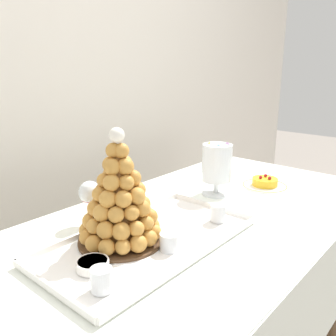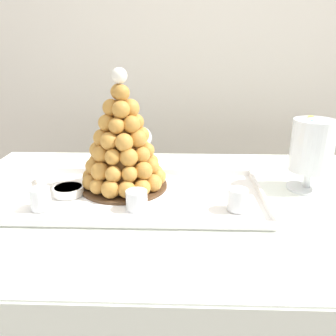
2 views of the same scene
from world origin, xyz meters
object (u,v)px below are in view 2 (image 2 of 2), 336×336
at_px(dessert_cup_mid_left, 137,201).
at_px(creme_brulee_ramekin, 68,190).
at_px(serving_tray, 142,197).
at_px(dessert_cup_centre, 236,200).
at_px(wine_glass, 141,139).
at_px(dessert_cup_left, 40,199).
at_px(croquembouche, 122,145).
at_px(macaron_goblet, 312,147).

bearing_deg(dessert_cup_mid_left, creme_brulee_ramekin, 157.82).
bearing_deg(serving_tray, dessert_cup_centre, -17.14).
bearing_deg(wine_glass, dessert_cup_left, -124.27).
bearing_deg(croquembouche, wine_glass, 79.86).
distance_m(dessert_cup_mid_left, creme_brulee_ramekin, 0.21).
xyz_separation_m(dessert_cup_left, wine_glass, (0.22, 0.32, 0.07)).
height_order(dessert_cup_left, wine_glass, wine_glass).
relative_size(dessert_cup_mid_left, creme_brulee_ramekin, 0.65).
bearing_deg(serving_tray, creme_brulee_ramekin, 179.61).
height_order(dessert_cup_centre, macaron_goblet, macaron_goblet).
xyz_separation_m(croquembouche, wine_glass, (0.03, 0.18, -0.03)).
height_order(dessert_cup_mid_left, creme_brulee_ramekin, dessert_cup_mid_left).
bearing_deg(wine_glass, dessert_cup_centre, -49.45).
bearing_deg(creme_brulee_ramekin, macaron_goblet, 6.85).
xyz_separation_m(dessert_cup_centre, wine_glass, (-0.27, 0.31, 0.07)).
relative_size(creme_brulee_ramekin, macaron_goblet, 0.38).
height_order(serving_tray, dessert_cup_left, dessert_cup_left).
xyz_separation_m(croquembouche, creme_brulee_ramekin, (-0.14, -0.06, -0.11)).
xyz_separation_m(creme_brulee_ramekin, macaron_goblet, (0.67, 0.08, 0.11)).
bearing_deg(macaron_goblet, serving_tray, -170.08).
bearing_deg(serving_tray, croquembouche, 133.98).
height_order(dessert_cup_centre, wine_glass, wine_glass).
height_order(creme_brulee_ramekin, wine_glass, wine_glass).
xyz_separation_m(dessert_cup_centre, creme_brulee_ramekin, (-0.44, 0.08, -0.01)).
height_order(croquembouche, dessert_cup_left, croquembouche).
height_order(serving_tray, dessert_cup_mid_left, dessert_cup_mid_left).
height_order(croquembouche, macaron_goblet, croquembouche).
bearing_deg(serving_tray, dessert_cup_mid_left, -93.65).
distance_m(serving_tray, wine_glass, 0.26).
bearing_deg(macaron_goblet, dessert_cup_left, -166.94).
bearing_deg(serving_tray, macaron_goblet, 9.92).
bearing_deg(serving_tray, wine_glass, 96.32).
bearing_deg(wine_glass, dessert_cup_mid_left, -86.16).
bearing_deg(macaron_goblet, wine_glass, 162.59).
xyz_separation_m(serving_tray, dessert_cup_mid_left, (-0.01, -0.08, 0.03)).
bearing_deg(dessert_cup_left, wine_glass, 55.73).
xyz_separation_m(creme_brulee_ramekin, wine_glass, (0.18, 0.24, 0.08)).
bearing_deg(dessert_cup_mid_left, dessert_cup_left, -178.94).
xyz_separation_m(serving_tray, macaron_goblet, (0.47, 0.08, 0.12)).
height_order(dessert_cup_left, dessert_cup_mid_left, dessert_cup_left).
bearing_deg(dessert_cup_centre, dessert_cup_left, -178.87).
relative_size(serving_tray, dessert_cup_mid_left, 12.14).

